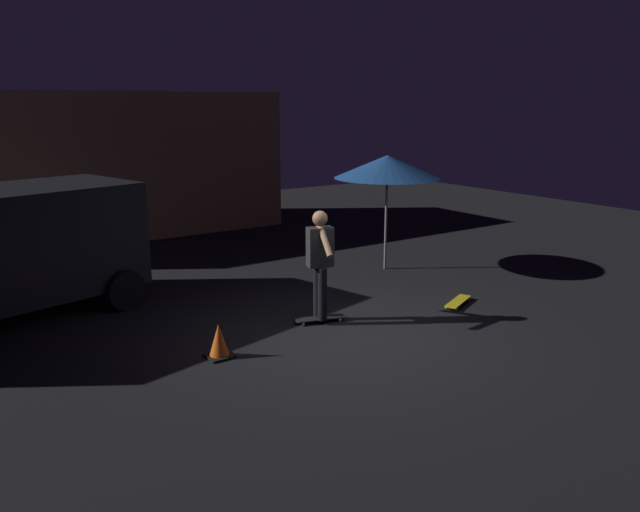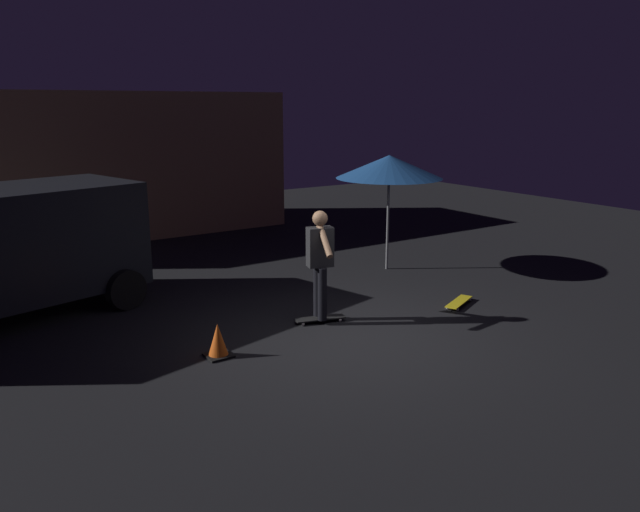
% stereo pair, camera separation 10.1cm
% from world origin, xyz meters
% --- Properties ---
extents(ground_plane, '(28.00, 28.00, 0.00)m').
position_xyz_m(ground_plane, '(0.00, 0.00, 0.00)').
color(ground_plane, black).
extents(low_building, '(9.05, 3.11, 3.56)m').
position_xyz_m(low_building, '(-0.93, 9.46, 1.78)').
color(low_building, '#AD7F56').
rests_on(low_building, ground_plane).
extents(patio_umbrella, '(2.10, 2.10, 2.30)m').
position_xyz_m(patio_umbrella, '(2.86, 2.59, 2.07)').
color(patio_umbrella, slate).
rests_on(patio_umbrella, ground_plane).
extents(skateboard_ridden, '(0.81, 0.40, 0.07)m').
position_xyz_m(skateboard_ridden, '(-0.03, 0.72, 0.06)').
color(skateboard_ridden, black).
rests_on(skateboard_ridden, ground_plane).
extents(skateboard_spare, '(0.79, 0.50, 0.07)m').
position_xyz_m(skateboard_spare, '(2.35, 0.10, 0.06)').
color(skateboard_spare, gold).
rests_on(skateboard_spare, ground_plane).
extents(skater, '(0.43, 0.97, 1.67)m').
position_xyz_m(skater, '(-0.03, 0.72, 1.04)').
color(skater, black).
rests_on(skater, skateboard_ridden).
extents(traffic_cone, '(0.34, 0.34, 0.46)m').
position_xyz_m(traffic_cone, '(-1.91, 0.36, 0.21)').
color(traffic_cone, black).
rests_on(traffic_cone, ground_plane).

